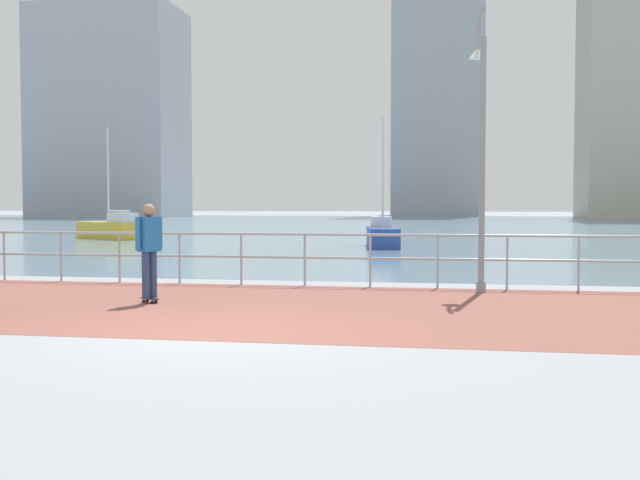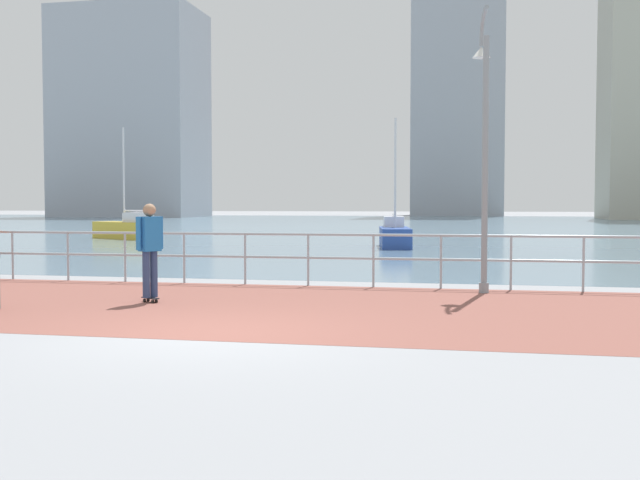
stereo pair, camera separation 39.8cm
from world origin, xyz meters
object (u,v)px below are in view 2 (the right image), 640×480
Objects in this scene: sailboat_white at (126,228)px; lamppost at (484,136)px; skateboarder at (150,243)px; sailboat_red at (395,235)px.

lamppost is at bearing -49.06° from sailboat_white.
lamppost reaches higher than skateboarder.
lamppost is 15.72m from sailboat_red.
sailboat_red is 0.94× the size of sailboat_white.
skateboarder is at bearing -154.16° from lamppost.
skateboarder is 0.32× the size of sailboat_white.
sailboat_red reaches higher than skateboarder.
sailboat_red is at bearing 102.34° from lamppost.
lamppost reaches higher than sailboat_white.
sailboat_red is (-3.31, 15.15, -2.60)m from lamppost.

